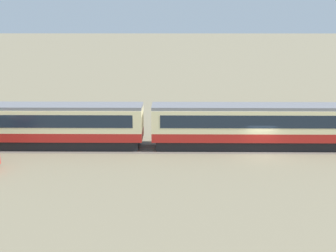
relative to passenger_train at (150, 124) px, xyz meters
The scene contains 3 objects.
ground_plane 10.22m from the passenger_train, ahead, with size 600.00×600.00×0.00m, color #7A7056.
passenger_train is the anchor object (origin of this frame).
railway_track 9.49m from the passenger_train, ahead, with size 137.94×3.60×0.04m.
Camera 1 is at (-7.87, -35.58, 11.61)m, focal length 45.00 mm.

